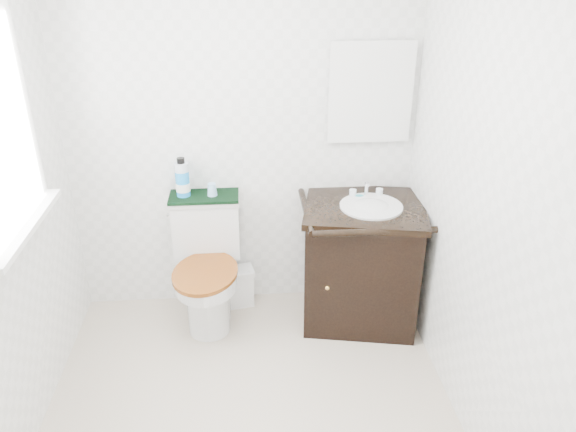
{
  "coord_description": "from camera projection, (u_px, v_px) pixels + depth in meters",
  "views": [
    {
      "loc": [
        0.02,
        -2.18,
        2.28
      ],
      "look_at": [
        0.26,
        0.75,
        0.84
      ],
      "focal_mm": 35.0,
      "sensor_mm": 36.0,
      "label": 1
    }
  ],
  "objects": [
    {
      "name": "floor",
      "position": [
        251.0,
        423.0,
        2.95
      ],
      "size": [
        2.4,
        2.4,
        0.0
      ],
      "primitive_type": "plane",
      "color": "beige",
      "rests_on": "ground"
    },
    {
      "name": "wall_back",
      "position": [
        241.0,
        134.0,
        3.5
      ],
      "size": [
        2.4,
        0.0,
        2.4
      ],
      "primitive_type": "plane",
      "rotation": [
        1.57,
        0.0,
        0.0
      ],
      "color": "white",
      "rests_on": "ground"
    },
    {
      "name": "wall_right",
      "position": [
        490.0,
        211.0,
        2.5
      ],
      "size": [
        0.0,
        2.4,
        2.4
      ],
      "primitive_type": "plane",
      "rotation": [
        1.57,
        0.0,
        -1.57
      ],
      "color": "white",
      "rests_on": "ground"
    },
    {
      "name": "mirror",
      "position": [
        371.0,
        93.0,
        3.42
      ],
      "size": [
        0.5,
        0.02,
        0.6
      ],
      "primitive_type": "cube",
      "color": "silver",
      "rests_on": "wall_back"
    },
    {
      "name": "toilet",
      "position": [
        208.0,
        270.0,
        3.64
      ],
      "size": [
        0.46,
        0.66,
        0.82
      ],
      "color": "silver",
      "rests_on": "floor"
    },
    {
      "name": "vanity",
      "position": [
        362.0,
        259.0,
        3.62
      ],
      "size": [
        0.84,
        0.76,
        0.92
      ],
      "color": "black",
      "rests_on": "floor"
    },
    {
      "name": "trash_bin",
      "position": [
        240.0,
        286.0,
        3.87
      ],
      "size": [
        0.21,
        0.18,
        0.28
      ],
      "color": "white",
      "rests_on": "floor"
    },
    {
      "name": "towel",
      "position": [
        204.0,
        196.0,
        3.54
      ],
      "size": [
        0.44,
        0.22,
        0.02
      ],
      "primitive_type": "cube",
      "color": "black",
      "rests_on": "toilet"
    },
    {
      "name": "mouthwash_bottle",
      "position": [
        182.0,
        179.0,
        3.48
      ],
      "size": [
        0.09,
        0.09,
        0.25
      ],
      "color": "#1987DC",
      "rests_on": "towel"
    },
    {
      "name": "cup",
      "position": [
        212.0,
        189.0,
        3.52
      ],
      "size": [
        0.06,
        0.06,
        0.08
      ],
      "primitive_type": "cone",
      "color": "#85B3D9",
      "rests_on": "towel"
    },
    {
      "name": "soap_bar",
      "position": [
        359.0,
        196.0,
        3.56
      ],
      "size": [
        0.07,
        0.05,
        0.02
      ],
      "primitive_type": "ellipsoid",
      "color": "teal",
      "rests_on": "vanity"
    }
  ]
}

